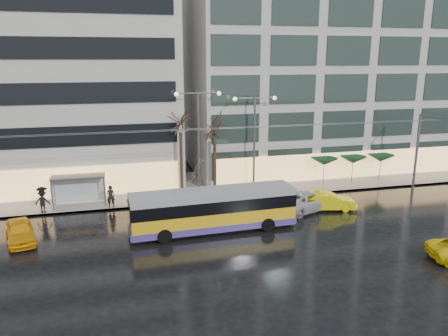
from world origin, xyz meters
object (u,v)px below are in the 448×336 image
object	(u,v)px
trolleybus	(213,211)
bus_shelter	(74,184)
taxi_a	(20,231)
street_lamp_near	(198,130)

from	to	relation	value
trolleybus	bus_shelter	bearing A→B (deg)	141.69
taxi_a	street_lamp_near	bearing A→B (deg)	11.88
street_lamp_near	taxi_a	distance (m)	15.84
bus_shelter	taxi_a	xyz separation A→B (m)	(-3.01, -6.51, -1.23)
bus_shelter	taxi_a	world-z (taller)	bus_shelter
trolleybus	bus_shelter	size ratio (longest dim) A/B	2.79
bus_shelter	street_lamp_near	distance (m)	11.14
taxi_a	trolleybus	bearing A→B (deg)	-20.12
trolleybus	bus_shelter	distance (m)	12.58
trolleybus	bus_shelter	xyz separation A→B (m)	(-9.86, 7.79, 0.50)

